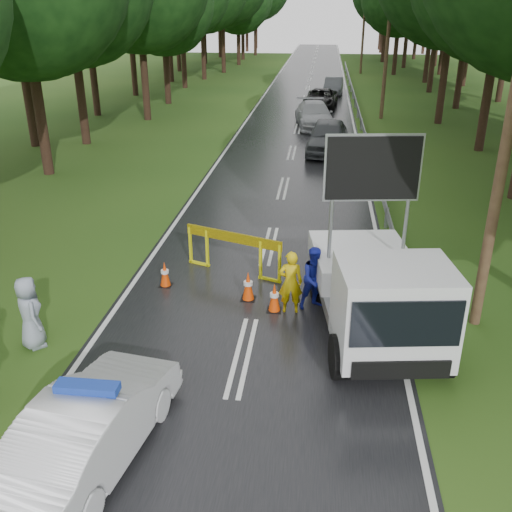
# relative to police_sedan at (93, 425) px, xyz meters

# --- Properties ---
(ground) EXTENTS (160.00, 160.00, 0.00)m
(ground) POSITION_rel_police_sedan_xyz_m (1.97, 3.20, -0.67)
(ground) COLOR #1E4112
(ground) RESTS_ON ground
(road) EXTENTS (7.00, 140.00, 0.02)m
(road) POSITION_rel_police_sedan_xyz_m (1.97, 33.20, -0.66)
(road) COLOR black
(road) RESTS_ON ground
(guardrail) EXTENTS (0.12, 60.06, 0.70)m
(guardrail) POSITION_rel_police_sedan_xyz_m (5.67, 32.87, -0.12)
(guardrail) COLOR gray
(guardrail) RESTS_ON ground
(utility_pole_mid) EXTENTS (1.40, 0.24, 10.00)m
(utility_pole_mid) POSITION_rel_police_sedan_xyz_m (7.17, 31.20, 4.40)
(utility_pole_mid) COLOR #452D20
(utility_pole_mid) RESTS_ON ground
(utility_pole_far) EXTENTS (1.40, 0.24, 10.00)m
(utility_pole_far) POSITION_rel_police_sedan_xyz_m (7.17, 57.20, 4.40)
(utility_pole_far) COLOR #452D20
(utility_pole_far) RESTS_ON ground
(police_sedan) EXTENTS (2.01, 4.20, 1.46)m
(police_sedan) POSITION_rel_police_sedan_xyz_m (0.00, 0.00, 0.00)
(police_sedan) COLOR silver
(police_sedan) RESTS_ON ground
(work_truck) EXTENTS (3.04, 5.54, 4.20)m
(work_truck) POSITION_rel_police_sedan_xyz_m (4.77, 4.34, 0.47)
(work_truck) COLOR gray
(work_truck) RESTS_ON ground
(barrier) EXTENTS (2.74, 1.09, 1.20)m
(barrier) POSITION_rel_police_sedan_xyz_m (1.17, 7.20, 0.24)
(barrier) COLOR yellow
(barrier) RESTS_ON ground
(officer) EXTENTS (0.61, 0.43, 1.59)m
(officer) POSITION_rel_police_sedan_xyz_m (2.84, 5.20, 0.13)
(officer) COLOR yellow
(officer) RESTS_ON ground
(civilian) EXTENTS (0.95, 0.88, 1.58)m
(civilian) POSITION_rel_police_sedan_xyz_m (3.42, 5.51, 0.12)
(civilian) COLOR #1822A1
(civilian) RESTS_ON ground
(bystander_right) EXTENTS (0.91, 0.95, 1.64)m
(bystander_right) POSITION_rel_police_sedan_xyz_m (-2.58, 3.09, 0.15)
(bystander_right) COLOR #8D97A9
(bystander_right) RESTS_ON ground
(queue_car_first) EXTENTS (2.23, 4.86, 1.62)m
(queue_car_first) POSITION_rel_police_sedan_xyz_m (3.71, 21.49, 0.14)
(queue_car_first) COLOR #3C3F44
(queue_car_first) RESTS_ON ground
(queue_car_second) EXTENTS (2.70, 5.23, 1.45)m
(queue_car_second) POSITION_rel_police_sedan_xyz_m (2.91, 27.89, 0.06)
(queue_car_second) COLOR #A4A6AC
(queue_car_second) RESTS_ON ground
(queue_car_third) EXTENTS (2.58, 4.92, 1.32)m
(queue_car_third) POSITION_rel_police_sedan_xyz_m (3.21, 34.67, -0.01)
(queue_car_third) COLOR black
(queue_car_third) RESTS_ON ground
(queue_car_fourth) EXTENTS (1.67, 4.10, 1.32)m
(queue_car_fourth) POSITION_rel_police_sedan_xyz_m (4.17, 41.65, -0.01)
(queue_car_fourth) COLOR #45494D
(queue_car_fourth) RESTS_ON ground
(cone_near_left) EXTENTS (0.38, 0.38, 0.81)m
(cone_near_left) POSITION_rel_police_sedan_xyz_m (-1.16, -0.80, -0.28)
(cone_near_left) COLOR black
(cone_near_left) RESTS_ON ground
(cone_center) EXTENTS (0.35, 0.35, 0.74)m
(cone_center) POSITION_rel_police_sedan_xyz_m (2.47, 5.20, -0.31)
(cone_center) COLOR black
(cone_center) RESTS_ON ground
(cone_far) EXTENTS (0.36, 0.36, 0.77)m
(cone_far) POSITION_rel_police_sedan_xyz_m (1.77, 5.70, -0.29)
(cone_far) COLOR black
(cone_far) RESTS_ON ground
(cone_left_mid) EXTENTS (0.33, 0.33, 0.70)m
(cone_left_mid) POSITION_rel_police_sedan_xyz_m (-0.50, 6.20, -0.33)
(cone_left_mid) COLOR black
(cone_left_mid) RESTS_ON ground
(cone_right) EXTENTS (0.38, 0.38, 0.80)m
(cone_right) POSITION_rel_police_sedan_xyz_m (5.14, 7.05, -0.28)
(cone_right) COLOR black
(cone_right) RESTS_ON ground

